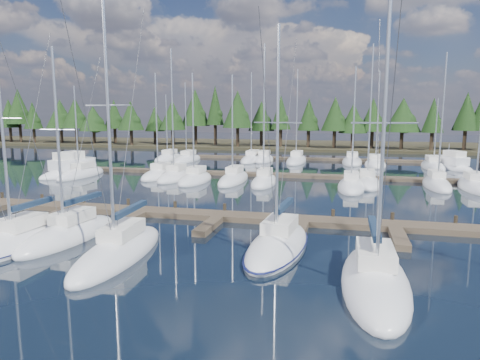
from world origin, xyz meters
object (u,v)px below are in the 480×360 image
(front_sailboat_1, at_px, (18,242))
(motor_yacht_right, at_px, (452,166))
(front_sailboat_3, at_px, (119,251))
(front_sailboat_4, at_px, (278,245))
(front_sailboat_5, at_px, (375,280))
(motor_yacht_left, at_px, (73,171))
(main_dock, at_px, (218,218))
(front_sailboat_2, at_px, (69,234))

(front_sailboat_1, xyz_separation_m, motor_yacht_right, (32.75, 44.42, 0.19))
(front_sailboat_3, height_order, front_sailboat_4, front_sailboat_3)
(front_sailboat_3, bearing_deg, front_sailboat_5, -4.08)
(front_sailboat_3, distance_m, front_sailboat_5, 13.13)
(front_sailboat_4, bearing_deg, motor_yacht_left, 141.64)
(main_dock, height_order, motor_yacht_left, motor_yacht_left)
(front_sailboat_5, bearing_deg, front_sailboat_2, 169.88)
(main_dock, xyz_separation_m, front_sailboat_1, (-9.52, -8.58, 0.07))
(motor_yacht_right, bearing_deg, front_sailboat_3, -120.39)
(front_sailboat_3, distance_m, front_sailboat_4, 8.73)
(front_sailboat_5, xyz_separation_m, motor_yacht_right, (13.07, 45.55, 0.19))
(front_sailboat_1, bearing_deg, motor_yacht_left, 119.33)
(front_sailboat_1, bearing_deg, main_dock, 42.03)
(front_sailboat_1, xyz_separation_m, front_sailboat_3, (6.59, -0.19, 0.01))
(main_dock, relative_size, motor_yacht_left, 4.29)
(motor_yacht_left, distance_m, motor_yacht_right, 50.88)
(front_sailboat_2, relative_size, motor_yacht_left, 1.18)
(front_sailboat_4, bearing_deg, front_sailboat_3, -158.37)
(front_sailboat_2, bearing_deg, front_sailboat_1, -133.63)
(front_sailboat_4, distance_m, motor_yacht_right, 45.17)
(front_sailboat_5, distance_m, motor_yacht_right, 47.39)
(front_sailboat_1, bearing_deg, front_sailboat_2, 46.37)
(main_dock, distance_m, front_sailboat_4, 7.60)
(front_sailboat_5, bearing_deg, front_sailboat_3, 175.92)
(main_dock, distance_m, front_sailboat_1, 12.82)
(main_dock, xyz_separation_m, front_sailboat_4, (5.18, -5.56, 0.07))
(main_dock, bearing_deg, front_sailboat_2, -139.19)
(front_sailboat_2, distance_m, front_sailboat_3, 5.15)
(front_sailboat_5, height_order, motor_yacht_right, front_sailboat_5)
(front_sailboat_2, bearing_deg, front_sailboat_4, 4.41)
(front_sailboat_4, relative_size, motor_yacht_right, 1.46)
(motor_yacht_left, bearing_deg, front_sailboat_4, -38.36)
(main_dock, relative_size, front_sailboat_3, 3.02)
(front_sailboat_3, bearing_deg, motor_yacht_right, 59.61)
(front_sailboat_1, relative_size, front_sailboat_2, 1.10)
(front_sailboat_1, distance_m, motor_yacht_left, 30.28)
(front_sailboat_3, xyz_separation_m, motor_yacht_left, (-21.42, 26.59, 0.24))
(motor_yacht_right, bearing_deg, front_sailboat_2, -126.01)
(front_sailboat_1, relative_size, motor_yacht_left, 1.30)
(front_sailboat_1, height_order, front_sailboat_5, front_sailboat_1)
(front_sailboat_3, bearing_deg, front_sailboat_4, 21.63)
(front_sailboat_3, height_order, motor_yacht_left, front_sailboat_3)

